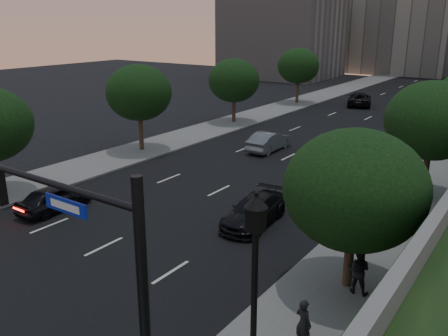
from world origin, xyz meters
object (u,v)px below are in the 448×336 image
Objects in this scene: sedan_far_right at (426,122)px; pedestrian_c at (401,214)px; street_lamp at (254,292)px; sedan_mid_left at (269,141)px; sedan_near_right at (254,211)px; pedestrian_a at (303,323)px; sedan_far_left at (360,99)px; sedan_near_left at (54,198)px; traffic_signal_mast at (110,307)px; pedestrian_b at (358,270)px.

sedan_far_right is 1.99× the size of pedestrian_c.
street_lamp is at bearing -68.45° from sedan_far_right.
sedan_near_right is (6.39, -12.71, -0.07)m from sedan_mid_left.
sedan_mid_left is at bearing -39.41° from pedestrian_a.
sedan_far_right is at bearing -64.65° from pedestrian_a.
sedan_near_right reaches higher than sedan_far_right.
sedan_far_left reaches higher than sedan_far_right.
pedestrian_a is (15.98, -2.68, 0.25)m from sedan_near_left.
traffic_signal_mast is at bearing 111.81° from sedan_mid_left.
pedestrian_a is at bearing 101.45° from pedestrian_c.
sedan_far_left is 2.99× the size of pedestrian_c.
pedestrian_c is (-0.19, 6.23, 0.05)m from pedestrian_b.
sedan_far_left is 13.01m from sedan_far_right.
traffic_signal_mast reaches higher than pedestrian_b.
sedan_near_left is 17.76m from pedestrian_c.
street_lamp is 2.97× the size of pedestrian_c.
sedan_far_left is at bearing 106.03° from street_lamp.
street_lamp is at bearing 72.67° from pedestrian_b.
traffic_signal_mast is 4.34× the size of pedestrian_a.
traffic_signal_mast reaches higher than sedan_near_right.
traffic_signal_mast is at bearing 147.62° from sedan_near_left.
pedestrian_a reaches higher than sedan_far_right.
sedan_near_left is at bearing 37.05° from pedestrian_c.
sedan_far_left is (-13.19, 45.91, -1.85)m from street_lamp.
sedan_near_left is 34.76m from sedan_far_right.
traffic_signal_mast is 3.89× the size of pedestrian_b.
traffic_signal_mast is 51.17m from sedan_far_left.
sedan_mid_left is 24.22m from sedan_far_left.
pedestrian_c is at bearing 141.97° from sedan_mid_left.
street_lamp reaches higher than pedestrian_c.
sedan_mid_left is 1.23× the size of sedan_far_right.
sedan_near_left is 0.90× the size of sedan_mid_left.
pedestrian_c is (14.09, -34.07, 0.31)m from sedan_far_left.
pedestrian_a is 0.85× the size of pedestrian_c.
sedan_near_left is 0.87× the size of sedan_near_right.
pedestrian_a is at bearing -55.17° from sedan_near_right.
pedestrian_a is at bearing -66.96° from sedan_far_right.
traffic_signal_mast reaches higher than sedan_far_left.
traffic_signal_mast is at bearing 68.33° from pedestrian_b.
sedan_far_left is at bearing 153.60° from sedan_far_right.
street_lamp is 3.12× the size of pedestrian_b.
traffic_signal_mast is 4.24m from street_lamp.
pedestrian_c is at bearing -156.63° from sedan_near_left.
sedan_near_left is 2.58× the size of pedestrian_a.
sedan_far_left reaches higher than sedan_near_right.
pedestrian_a is at bearing 168.97° from sedan_near_left.
pedestrian_a is 3.94m from pedestrian_b.
sedan_near_left is 0.74× the size of sedan_far_left.
pedestrian_a is at bearing 65.52° from street_lamp.
traffic_signal_mast is 6.55m from pedestrian_a.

